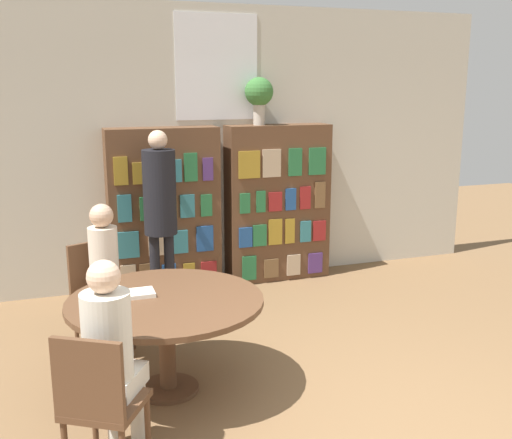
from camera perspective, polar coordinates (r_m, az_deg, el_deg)
name	(u,v)px	position (r m, az deg, el deg)	size (l,w,h in m)	color
wall_back	(217,147)	(6.61, -3.72, 6.94)	(6.40, 0.07, 3.00)	beige
bookshelf_left	(164,211)	(6.38, -8.74, 0.80)	(1.16, 0.34, 1.74)	brown
bookshelf_right	(278,203)	(6.72, 2.08, 1.57)	(1.16, 0.34, 1.74)	brown
flower_vase	(259,94)	(6.52, 0.29, 11.85)	(0.31, 0.31, 0.51)	#B7AD9E
reading_table	(166,311)	(4.31, -8.59, -8.64)	(1.38, 1.38, 0.71)	brown
chair_near_camera	(99,399)	(3.51, -14.75, -16.24)	(0.55, 0.55, 0.89)	brown
chair_left_side	(98,290)	(5.20, -14.81, -6.51)	(0.52, 0.52, 0.89)	brown
seated_reader_left	(107,271)	(4.98, -13.98, -4.83)	(0.34, 0.39, 1.25)	beige
seated_reader_right	(111,349)	(3.56, -13.63, -11.88)	(0.40, 0.42, 1.25)	beige
librarian_standing	(160,200)	(5.83, -9.13, 1.81)	(0.32, 0.59, 1.75)	black
open_book_on_table	(137,294)	(4.36, -11.25, -6.93)	(0.24, 0.18, 0.03)	silver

